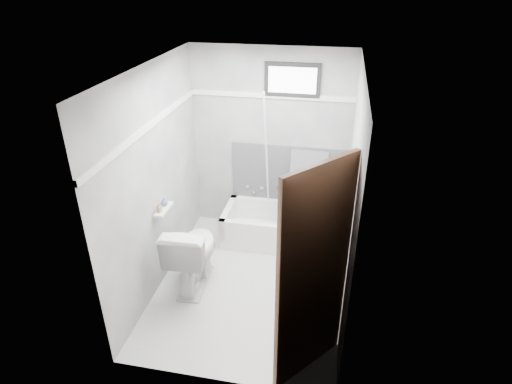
% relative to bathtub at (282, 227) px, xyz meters
% --- Properties ---
extents(floor, '(2.60, 2.60, 0.00)m').
position_rel_bathtub_xyz_m(floor, '(-0.23, -0.93, -0.21)').
color(floor, silver).
rests_on(floor, ground).
extents(ceiling, '(2.60, 2.60, 0.00)m').
position_rel_bathtub_xyz_m(ceiling, '(-0.23, -0.93, 2.19)').
color(ceiling, silver).
rests_on(ceiling, floor).
extents(wall_back, '(2.00, 0.02, 2.40)m').
position_rel_bathtub_xyz_m(wall_back, '(-0.23, 0.37, 0.99)').
color(wall_back, slate).
rests_on(wall_back, floor).
extents(wall_front, '(2.00, 0.02, 2.40)m').
position_rel_bathtub_xyz_m(wall_front, '(-0.23, -2.23, 0.99)').
color(wall_front, slate).
rests_on(wall_front, floor).
extents(wall_left, '(0.02, 2.60, 2.40)m').
position_rel_bathtub_xyz_m(wall_left, '(-1.23, -0.93, 0.99)').
color(wall_left, slate).
rests_on(wall_left, floor).
extents(wall_right, '(0.02, 2.60, 2.40)m').
position_rel_bathtub_xyz_m(wall_right, '(0.77, -0.93, 0.99)').
color(wall_right, slate).
rests_on(wall_right, floor).
extents(bathtub, '(1.50, 0.70, 0.42)m').
position_rel_bathtub_xyz_m(bathtub, '(0.00, 0.00, 0.00)').
color(bathtub, white).
rests_on(bathtub, floor).
extents(office_chair, '(0.61, 0.61, 1.05)m').
position_rel_bathtub_xyz_m(office_chair, '(0.22, 0.05, 0.43)').
color(office_chair, '#5B5C60').
rests_on(office_chair, bathtub).
extents(toilet, '(0.49, 0.85, 0.82)m').
position_rel_bathtub_xyz_m(toilet, '(-0.85, -1.03, 0.20)').
color(toilet, white).
rests_on(toilet, floor).
extents(door, '(0.78, 0.78, 2.00)m').
position_rel_bathtub_xyz_m(door, '(0.75, -2.21, 0.79)').
color(door, brown).
rests_on(door, floor).
extents(window, '(0.66, 0.04, 0.40)m').
position_rel_bathtub_xyz_m(window, '(0.02, 0.36, 1.81)').
color(window, black).
rests_on(window, wall_back).
extents(backerboard, '(1.50, 0.02, 0.78)m').
position_rel_bathtub_xyz_m(backerboard, '(0.02, 0.36, 0.59)').
color(backerboard, '#4C4C4F').
rests_on(backerboard, wall_back).
extents(trim_back, '(2.00, 0.02, 0.06)m').
position_rel_bathtub_xyz_m(trim_back, '(-0.23, 0.36, 1.61)').
color(trim_back, white).
rests_on(trim_back, wall_back).
extents(trim_left, '(0.02, 2.60, 0.06)m').
position_rel_bathtub_xyz_m(trim_left, '(-1.21, -0.93, 1.61)').
color(trim_left, white).
rests_on(trim_left, wall_left).
extents(pole, '(0.02, 0.54, 1.89)m').
position_rel_bathtub_xyz_m(pole, '(-0.23, 0.13, 0.84)').
color(pole, white).
rests_on(pole, bathtub).
extents(shelf, '(0.10, 0.32, 0.02)m').
position_rel_bathtub_xyz_m(shelf, '(-1.16, -0.97, 0.69)').
color(shelf, white).
rests_on(shelf, wall_left).
extents(soap_bottle_a, '(0.06, 0.06, 0.10)m').
position_rel_bathtub_xyz_m(soap_bottle_a, '(-1.17, -1.05, 0.76)').
color(soap_bottle_a, '#A18450').
rests_on(soap_bottle_a, shelf).
extents(soap_bottle_b, '(0.09, 0.09, 0.09)m').
position_rel_bathtub_xyz_m(soap_bottle_b, '(-1.17, -0.91, 0.75)').
color(soap_bottle_b, '#465F81').
rests_on(soap_bottle_b, shelf).
extents(faucet, '(0.26, 0.10, 0.16)m').
position_rel_bathtub_xyz_m(faucet, '(-0.43, 0.34, 0.34)').
color(faucet, silver).
rests_on(faucet, wall_back).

